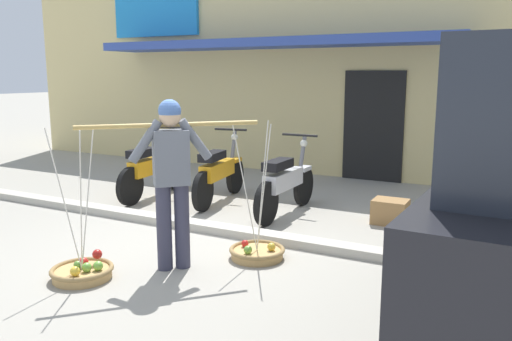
% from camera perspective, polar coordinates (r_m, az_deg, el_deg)
% --- Properties ---
extents(ground_plane, '(90.00, 90.00, 0.00)m').
position_cam_1_polar(ground_plane, '(5.85, -6.78, -8.78)').
color(ground_plane, '#9E998C').
extents(sidewalk_curb, '(20.00, 0.24, 0.10)m').
position_cam_1_polar(sidewalk_curb, '(6.39, -3.21, -6.57)').
color(sidewalk_curb, '#BAB4A5').
rests_on(sidewalk_curb, ground).
extents(fruit_vendor, '(1.25, 1.31, 1.70)m').
position_cam_1_polar(fruit_vendor, '(5.13, -9.28, -0.27)').
color(fruit_vendor, '#38384C').
rests_on(fruit_vendor, ground).
extents(fruit_basket_left_side, '(0.59, 0.59, 1.45)m').
position_cam_1_polar(fruit_basket_left_side, '(5.57, 0.11, -8.89)').
color(fruit_basket_left_side, tan).
rests_on(fruit_basket_left_side, ground).
extents(fruit_basket_right_side, '(0.59, 0.59, 1.45)m').
position_cam_1_polar(fruit_basket_right_side, '(5.31, -18.54, -10.40)').
color(fruit_basket_right_side, tan).
rests_on(fruit_basket_right_side, ground).
extents(motorcycle_nearest_shop, '(0.54, 1.82, 1.09)m').
position_cam_1_polar(motorcycle_nearest_shop, '(8.36, -11.34, 0.15)').
color(motorcycle_nearest_shop, black).
rests_on(motorcycle_nearest_shop, ground).
extents(motorcycle_second_in_row, '(0.54, 1.81, 1.09)m').
position_cam_1_polar(motorcycle_second_in_row, '(7.90, -4.08, -0.27)').
color(motorcycle_second_in_row, black).
rests_on(motorcycle_second_in_row, ground).
extents(motorcycle_third_in_row, '(0.54, 1.82, 1.09)m').
position_cam_1_polar(motorcycle_third_in_row, '(7.16, 3.24, -1.39)').
color(motorcycle_third_in_row, black).
rests_on(motorcycle_third_in_row, ground).
extents(storefront_building, '(13.00, 6.00, 4.20)m').
position_cam_1_polar(storefront_building, '(12.65, 7.34, 11.21)').
color(storefront_building, '#DBC684').
rests_on(storefront_building, ground).
extents(wooden_crate, '(0.44, 0.36, 0.32)m').
position_cam_1_polar(wooden_crate, '(7.02, 14.54, -4.41)').
color(wooden_crate, olive).
rests_on(wooden_crate, ground).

